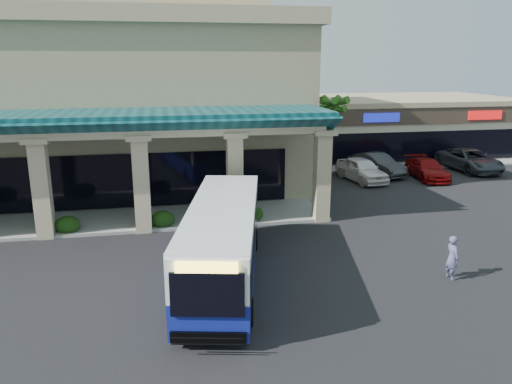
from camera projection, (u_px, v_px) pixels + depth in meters
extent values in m
plane|color=black|center=(218.00, 268.00, 20.02)|extent=(110.00, 110.00, 0.00)
imported|color=#505379|center=(452.00, 257.00, 18.87)|extent=(0.47, 0.66, 1.73)
imported|color=white|center=(362.00, 169.00, 34.42)|extent=(2.62, 4.98, 1.62)
imported|color=#2B2C2F|center=(377.00, 164.00, 36.19)|extent=(3.08, 5.08, 1.58)
imported|color=maroon|center=(427.00, 169.00, 35.12)|extent=(2.41, 4.93, 1.38)
imported|color=#373D44|center=(470.00, 160.00, 37.68)|extent=(2.96, 5.93, 1.61)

